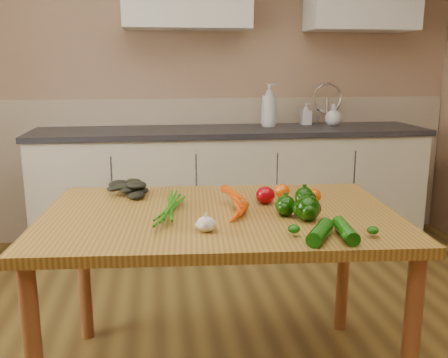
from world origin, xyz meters
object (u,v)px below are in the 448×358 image
object	(u,v)px
soap_bottle_c	(333,115)
leafy_greens	(128,185)
garlic_bulb	(206,224)
carrot_bunch	(216,204)
pepper_b	(304,197)
pepper_c	(308,208)
tomato_a	(265,195)
table	(220,232)
soap_bottle_a	(269,105)
soap_bottle_b	(306,114)
tomato_b	(282,191)
zucchini_b	(320,232)
zucchini_a	(346,231)
pepper_a	(286,206)
tomato_c	(314,196)

from	to	relation	value
soap_bottle_c	leafy_greens	world-z (taller)	soap_bottle_c
garlic_bulb	carrot_bunch	bearing A→B (deg)	74.07
pepper_b	pepper_c	size ratio (longest dim) A/B	0.85
garlic_bulb	tomato_a	world-z (taller)	tomato_a
table	soap_bottle_a	world-z (taller)	soap_bottle_a
soap_bottle_b	pepper_b	distance (m)	1.88
tomato_a	table	bearing A→B (deg)	-154.59
tomato_a	leafy_greens	bearing A→B (deg)	160.19
tomato_b	table	bearing A→B (deg)	-148.09
tomato_a	soap_bottle_a	bearing A→B (deg)	76.87
soap_bottle_b	tomato_b	world-z (taller)	soap_bottle_b
zucchini_b	zucchini_a	bearing A→B (deg)	6.93
carrot_bunch	tomato_b	distance (m)	0.38
leafy_greens	tomato_a	xyz separation A→B (m)	(0.59, -0.21, -0.01)
pepper_b	soap_bottle_c	bearing A→B (deg)	66.66
carrot_bunch	zucchini_a	world-z (taller)	carrot_bunch
carrot_bunch	leafy_greens	bearing A→B (deg)	142.91
soap_bottle_c	pepper_a	bearing A→B (deg)	-22.87
soap_bottle_c	leafy_greens	distance (m)	2.04
carrot_bunch	tomato_c	distance (m)	0.45
soap_bottle_c	pepper_a	xyz separation A→B (m)	(-0.84, -1.80, -0.18)
soap_bottle_a	tomato_a	xyz separation A→B (m)	(-0.38, -1.63, -0.26)
soap_bottle_a	soap_bottle_b	distance (m)	0.34
soap_bottle_a	zucchini_a	xyz separation A→B (m)	(-0.20, -2.09, -0.27)
pepper_b	tomato_c	distance (m)	0.08
soap_bottle_c	carrot_bunch	bearing A→B (deg)	-30.55
pepper_a	pepper_b	bearing A→B (deg)	47.32
table	soap_bottle_b	distance (m)	2.06
table	pepper_a	bearing A→B (deg)	-14.43
carrot_bunch	zucchini_b	distance (m)	0.48
soap_bottle_c	table	bearing A→B (deg)	-30.28
leafy_greens	pepper_a	xyz separation A→B (m)	(0.63, -0.39, -0.01)
tomato_b	garlic_bulb	bearing A→B (deg)	-132.24
garlic_bulb	tomato_c	size ratio (longest dim) A/B	1.01
garlic_bulb	pepper_c	size ratio (longest dim) A/B	0.69
carrot_bunch	table	bearing A→B (deg)	27.78
tomato_b	zucchini_b	xyz separation A→B (m)	(-0.01, -0.57, -0.00)
pepper_c	zucchini_a	world-z (taller)	pepper_c
pepper_a	pepper_b	world-z (taller)	pepper_b
table	soap_bottle_b	size ratio (longest dim) A/B	9.06
carrot_bunch	garlic_bulb	distance (m)	0.24
soap_bottle_c	zucchini_a	distance (m)	2.20
carrot_bunch	zucchini_a	xyz separation A→B (m)	(0.40, -0.36, -0.01)
pepper_b	soap_bottle_b	bearing A→B (deg)	73.16
pepper_b	carrot_bunch	bearing A→B (deg)	-173.25
zucchini_a	pepper_c	bearing A→B (deg)	109.24
soap_bottle_a	garlic_bulb	xyz separation A→B (m)	(-0.67, -1.96, -0.27)
soap_bottle_c	pepper_b	distance (m)	1.84
pepper_a	zucchini_a	bearing A→B (deg)	-63.83
soap_bottle_a	tomato_c	world-z (taller)	soap_bottle_a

